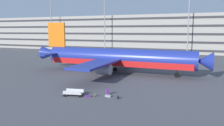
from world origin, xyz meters
TOP-DOWN VIEW (x-y plane):
  - ground_plane at (0.00, 0.00)m, footprint 600.00×600.00m
  - terminal_structure at (0.00, 53.65)m, footprint 161.42×21.58m
  - airliner at (4.11, -1.09)m, footprint 36.84×29.64m
  - light_mast_far_left at (-40.79, 38.19)m, footprint 1.80×0.50m
  - light_mast_left at (-15.54, 38.19)m, footprint 1.80×0.50m
  - light_mast_center_left at (15.84, 38.19)m, footprint 1.80×0.50m
  - suitcase_teal at (6.71, -18.64)m, footprint 0.80×0.83m
  - suitcase_large at (8.73, -16.75)m, footprint 0.50×0.51m
  - suitcase_scuffed at (9.17, -17.50)m, footprint 0.85×0.50m
  - backpack_black at (10.69, -17.91)m, footprint 0.40×0.30m
  - backpack_small at (7.49, -17.99)m, footprint 0.22×0.37m
  - baggage_cart at (4.66, -18.83)m, footprint 3.37×1.82m

SIDE VIEW (x-z plane):
  - ground_plane at x=0.00m, z-range 0.00..0.00m
  - suitcase_teal at x=6.71m, z-range 0.00..0.23m
  - suitcase_scuffed at x=9.17m, z-range 0.00..0.27m
  - backpack_black at x=10.69m, z-range -0.03..0.47m
  - backpack_small at x=7.49m, z-range -0.03..0.50m
  - baggage_cart at x=4.66m, z-range 0.02..0.84m
  - suitcase_large at x=8.73m, z-range -0.08..0.97m
  - airliner at x=4.11m, z-range -2.16..8.31m
  - terminal_structure at x=0.00m, z-range 0.00..14.94m
  - light_mast_center_left at x=15.84m, z-range 1.70..24.28m
  - light_mast_far_left at x=-40.79m, z-range 1.74..27.23m
  - light_mast_left at x=-15.54m, z-range 1.75..27.88m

